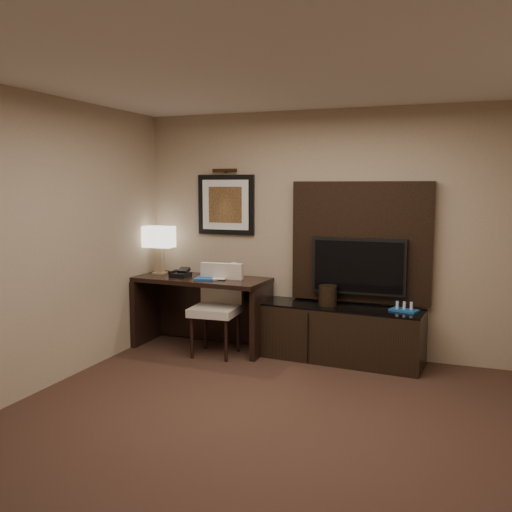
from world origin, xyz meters
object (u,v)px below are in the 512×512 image
at_px(desk, 202,313).
at_px(desk_chair, 215,310).
at_px(table_lamp, 159,248).
at_px(ice_bucket, 328,295).
at_px(water_bottle, 234,271).
at_px(credenza, 340,334).
at_px(desk_phone, 180,273).
at_px(minibar_tray, 404,306).
at_px(tv, 359,266).

bearing_deg(desk, desk_chair, -35.55).
bearing_deg(table_lamp, ice_bucket, -0.88).
distance_m(desk, water_bottle, 0.63).
distance_m(credenza, water_bottle, 1.38).
height_order(credenza, desk_phone, desk_phone).
height_order(desk_chair, ice_bucket, desk_chair).
bearing_deg(desk_phone, desk, 14.23).
relative_size(credenza, desk_chair, 1.69).
xyz_separation_m(desk_phone, water_bottle, (0.62, 0.10, 0.04)).
bearing_deg(table_lamp, desk_chair, -18.93).
xyz_separation_m(desk_phone, minibar_tray, (2.51, 0.10, -0.23)).
bearing_deg(ice_bucket, desk_phone, -176.71).
height_order(desk_chair, desk_phone, desk_chair).
height_order(credenza, minibar_tray, minibar_tray).
relative_size(credenza, ice_bucket, 8.00).
xyz_separation_m(tv, minibar_tray, (0.50, -0.14, -0.37)).
relative_size(tv, desk_chair, 0.97).
xyz_separation_m(table_lamp, ice_bucket, (2.06, -0.03, -0.42)).
bearing_deg(desk, water_bottle, 10.97).
xyz_separation_m(tv, desk_chair, (-1.50, -0.41, -0.50)).
xyz_separation_m(desk_chair, desk_phone, (-0.51, 0.16, 0.36)).
xyz_separation_m(desk, desk_chair, (0.27, -0.22, 0.10)).
xyz_separation_m(desk_chair, minibar_tray, (2.00, 0.26, 0.13)).
distance_m(desk, desk_chair, 0.36).
distance_m(desk_phone, water_bottle, 0.63).
height_order(credenza, water_bottle, water_bottle).
bearing_deg(tv, ice_bucket, -154.48).
height_order(credenza, ice_bucket, ice_bucket).
height_order(tv, minibar_tray, tv).
bearing_deg(tv, water_bottle, -174.32).
xyz_separation_m(credenza, desk_chair, (-1.34, -0.27, 0.22)).
bearing_deg(tv, desk, -173.88).
height_order(desk_phone, ice_bucket, desk_phone).
distance_m(tv, minibar_tray, 0.64).
xyz_separation_m(desk, minibar_tray, (2.27, 0.05, 0.24)).
xyz_separation_m(desk_phone, ice_bucket, (1.72, 0.10, -0.17)).
distance_m(tv, desk_phone, 2.03).
bearing_deg(desk, ice_bucket, 5.09).
distance_m(table_lamp, minibar_tray, 2.90).
distance_m(tv, desk_chair, 1.64).
bearing_deg(credenza, desk, -173.80).
relative_size(tv, desk_phone, 4.81).
bearing_deg(minibar_tray, water_bottle, 179.86).
bearing_deg(desk_chair, desk_phone, 158.75).
xyz_separation_m(credenza, tv, (0.16, 0.14, 0.72)).
bearing_deg(desk, credenza, 5.03).
distance_m(tv, table_lamp, 2.37).
xyz_separation_m(desk_chair, table_lamp, (-0.86, 0.29, 0.62)).
xyz_separation_m(credenza, ice_bucket, (-0.14, -0.00, 0.41)).
relative_size(credenza, water_bottle, 9.39).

